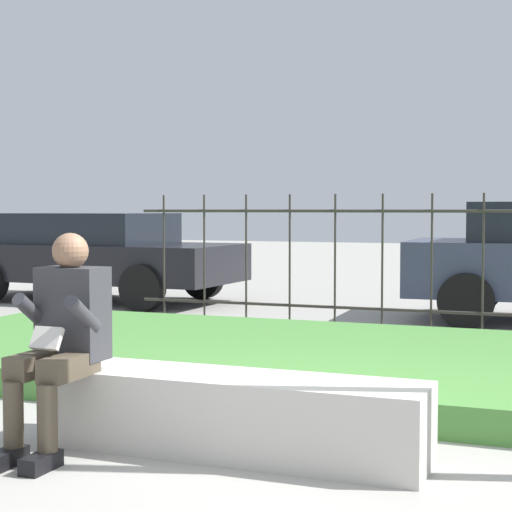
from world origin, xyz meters
TOP-DOWN VIEW (x-y plane):
  - ground_plane at (0.00, 0.00)m, footprint 60.00×60.00m
  - stone_bench at (-0.32, 0.00)m, footprint 2.24×0.52m
  - person_seated_reader at (-1.24, -0.29)m, footprint 0.42×0.73m
  - grass_berm at (0.00, 2.40)m, footprint 8.83×3.41m
  - iron_fence at (0.00, 4.61)m, footprint 6.83×0.03m
  - car_parked_left at (-5.44, 6.73)m, footprint 4.34×2.12m

SIDE VIEW (x-z plane):
  - ground_plane at x=0.00m, z-range 0.00..0.00m
  - grass_berm at x=0.00m, z-range 0.00..0.22m
  - stone_bench at x=-0.32m, z-range -0.03..0.43m
  - person_seated_reader at x=-1.24m, z-range 0.06..1.31m
  - car_parked_left at x=-5.44m, z-range 0.05..1.38m
  - iron_fence at x=0.00m, z-range 0.04..1.59m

